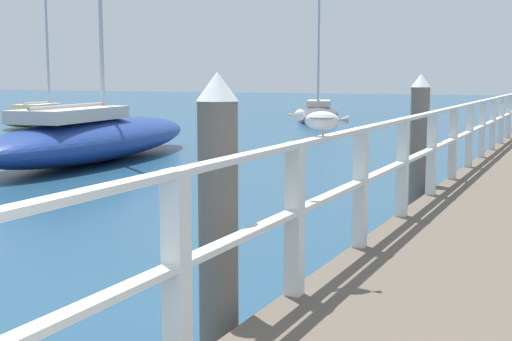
% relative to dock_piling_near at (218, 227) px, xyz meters
% --- Properties ---
extents(pier_railing, '(0.12, 23.18, 1.15)m').
position_rel_dock_piling_near_xyz_m(pier_railing, '(0.38, 8.72, 0.12)').
color(pier_railing, silver).
rests_on(pier_railing, pier_deck).
extents(dock_piling_near, '(0.29, 0.29, 2.17)m').
position_rel_dock_piling_near_xyz_m(dock_piling_near, '(0.00, 0.00, 0.00)').
color(dock_piling_near, '#6B6056').
rests_on(dock_piling_near, ground_plane).
extents(dock_piling_far, '(0.29, 0.29, 2.17)m').
position_rel_dock_piling_near_xyz_m(dock_piling_far, '(0.00, 6.37, 0.00)').
color(dock_piling_far, '#6B6056').
rests_on(dock_piling_far, ground_plane).
extents(seagull_foreground, '(0.47, 0.23, 0.21)m').
position_rel_dock_piling_near_xyz_m(seagull_foreground, '(0.37, 1.04, 0.70)').
color(seagull_foreground, white).
rests_on(seagull_foreground, pier_railing).
extents(boat_1, '(3.60, 9.18, 9.74)m').
position_rel_dock_piling_near_xyz_m(boat_1, '(-8.98, 10.03, -0.50)').
color(boat_1, navy).
rests_on(boat_1, ground_plane).
extents(boat_2, '(3.61, 6.22, 6.09)m').
position_rel_dock_piling_near_xyz_m(boat_2, '(-9.40, 27.41, -0.71)').
color(boat_2, '#4C4C51').
rests_on(boat_2, ground_plane).
extents(boat_4, '(3.68, 6.67, 6.54)m').
position_rel_dock_piling_near_xyz_m(boat_4, '(-18.81, 19.28, -0.70)').
color(boat_4, gold).
rests_on(boat_4, ground_plane).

